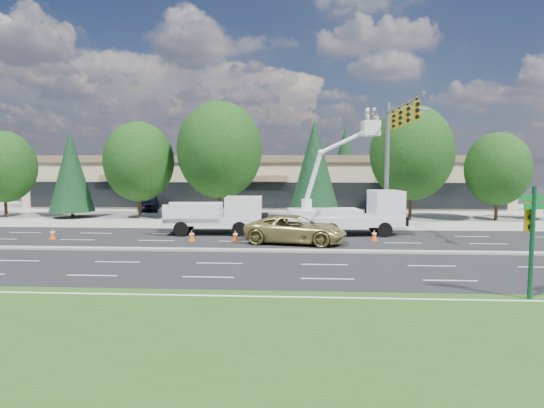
# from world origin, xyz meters

# --- Properties ---
(ground) EXTENTS (140.00, 140.00, 0.00)m
(ground) POSITION_xyz_m (0.00, 0.00, 0.00)
(ground) COLOR black
(ground) RESTS_ON ground
(concrete_apron) EXTENTS (140.00, 22.00, 0.01)m
(concrete_apron) POSITION_xyz_m (0.00, 20.00, 0.01)
(concrete_apron) COLOR gray
(concrete_apron) RESTS_ON ground
(grass_verge) EXTENTS (140.00, 10.00, 0.01)m
(grass_verge) POSITION_xyz_m (0.00, -13.00, 0.01)
(grass_verge) COLOR #214C15
(grass_verge) RESTS_ON ground
(road_median) EXTENTS (120.00, 0.55, 0.12)m
(road_median) POSITION_xyz_m (0.00, 0.00, 0.06)
(road_median) COLOR gray
(road_median) RESTS_ON ground
(strip_mall) EXTENTS (50.40, 15.40, 5.50)m
(strip_mall) POSITION_xyz_m (0.00, 29.97, 2.83)
(strip_mall) COLOR tan
(strip_mall) RESTS_ON ground
(tree_front_a) EXTENTS (5.44, 5.44, 7.54)m
(tree_front_a) POSITION_xyz_m (-22.00, 15.00, 4.41)
(tree_front_a) COLOR #332114
(tree_front_a) RESTS_ON ground
(tree_front_b) EXTENTS (3.81, 3.81, 7.51)m
(tree_front_b) POSITION_xyz_m (-16.00, 15.00, 4.03)
(tree_front_b) COLOR #332114
(tree_front_b) RESTS_ON ground
(tree_front_c) EXTENTS (5.97, 5.97, 8.29)m
(tree_front_c) POSITION_xyz_m (-10.00, 15.00, 4.85)
(tree_front_c) COLOR #332114
(tree_front_c) RESTS_ON ground
(tree_front_d) EXTENTS (7.18, 7.18, 9.97)m
(tree_front_d) POSITION_xyz_m (-3.00, 15.00, 5.83)
(tree_front_d) COLOR #332114
(tree_front_d) RESTS_ON ground
(tree_front_e) EXTENTS (4.26, 4.26, 8.39)m
(tree_front_e) POSITION_xyz_m (5.00, 15.00, 4.50)
(tree_front_e) COLOR #332114
(tree_front_e) RESTS_ON ground
(tree_front_f) EXTENTS (6.88, 6.88, 9.54)m
(tree_front_f) POSITION_xyz_m (13.00, 15.00, 5.59)
(tree_front_f) COLOR #332114
(tree_front_f) RESTS_ON ground
(tree_front_g) EXTENTS (5.24, 5.24, 7.27)m
(tree_front_g) POSITION_xyz_m (20.00, 15.00, 4.25)
(tree_front_g) COLOR #332114
(tree_front_g) RESTS_ON ground
(tree_back_a) EXTENTS (4.31, 4.31, 8.49)m
(tree_back_a) POSITION_xyz_m (-18.00, 42.00, 4.56)
(tree_back_a) COLOR #332114
(tree_back_a) RESTS_ON ground
(tree_back_b) EXTENTS (6.13, 6.13, 12.08)m
(tree_back_b) POSITION_xyz_m (-4.00, 42.00, 6.48)
(tree_back_b) COLOR #332114
(tree_back_b) RESTS_ON ground
(tree_back_c) EXTENTS (4.96, 4.96, 9.77)m
(tree_back_c) POSITION_xyz_m (10.00, 42.00, 5.24)
(tree_back_c) COLOR #332114
(tree_back_c) RESTS_ON ground
(tree_back_d) EXTENTS (4.54, 4.54, 8.95)m
(tree_back_d) POSITION_xyz_m (22.00, 42.00, 4.80)
(tree_back_d) COLOR #332114
(tree_back_d) RESTS_ON ground
(signal_mast) EXTENTS (2.76, 10.16, 9.00)m
(signal_mast) POSITION_xyz_m (10.03, 7.04, 6.06)
(signal_mast) COLOR gray
(signal_mast) RESTS_ON ground
(street_sign_pole) EXTENTS (0.90, 0.44, 4.00)m
(street_sign_pole) POSITION_xyz_m (12.00, -8.40, 2.44)
(street_sign_pole) COLOR #0D3B20
(street_sign_pole) RESTS_ON ground
(utility_pickup) EXTENTS (6.64, 2.88, 2.50)m
(utility_pickup) POSITION_xyz_m (-1.51, 6.23, 1.03)
(utility_pickup) COLOR white
(utility_pickup) RESTS_ON ground
(bucket_truck) EXTENTS (7.99, 3.42, 8.36)m
(bucket_truck) POSITION_xyz_m (7.29, 6.29, 1.78)
(bucket_truck) COLOR white
(bucket_truck) RESTS_ON ground
(traffic_cone_a) EXTENTS (0.40, 0.40, 0.70)m
(traffic_cone_a) POSITION_xyz_m (-11.73, 3.47, 0.34)
(traffic_cone_a) COLOR #F35507
(traffic_cone_a) RESTS_ON ground
(traffic_cone_b) EXTENTS (0.40, 0.40, 0.70)m
(traffic_cone_b) POSITION_xyz_m (-2.80, 3.21, 0.34)
(traffic_cone_b) COLOR #F35507
(traffic_cone_b) RESTS_ON ground
(traffic_cone_c) EXTENTS (0.40, 0.40, 0.70)m
(traffic_cone_c) POSITION_xyz_m (-0.12, 3.34, 0.34)
(traffic_cone_c) COLOR #F35507
(traffic_cone_c) RESTS_ON ground
(traffic_cone_d) EXTENTS (0.40, 0.40, 0.70)m
(traffic_cone_d) POSITION_xyz_m (8.42, 4.11, 0.34)
(traffic_cone_d) COLOR #F35507
(traffic_cone_d) RESTS_ON ground
(minivan) EXTENTS (6.41, 3.85, 1.67)m
(minivan) POSITION_xyz_m (3.59, 2.80, 0.83)
(minivan) COLOR #A2944E
(minivan) RESTS_ON ground
(parked_car_west) EXTENTS (2.85, 4.93, 1.58)m
(parked_car_west) POSITION_xyz_m (-11.10, 21.00, 0.79)
(parked_car_west) COLOR black
(parked_car_west) RESTS_ON ground
(parked_car_east) EXTENTS (2.49, 4.98, 1.57)m
(parked_car_east) POSITION_xyz_m (10.93, 20.66, 0.78)
(parked_car_east) COLOR black
(parked_car_east) RESTS_ON ground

